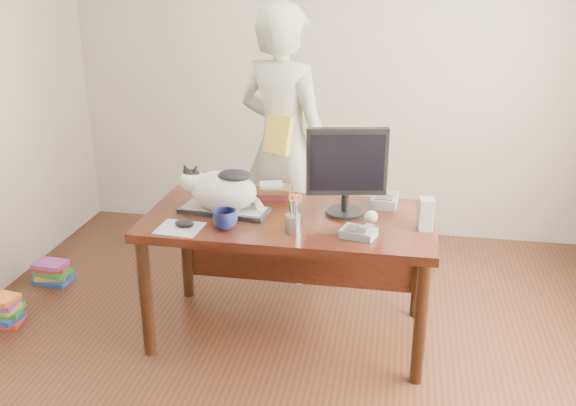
{
  "coord_description": "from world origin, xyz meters",
  "views": [
    {
      "loc": [
        0.58,
        -2.65,
        2.09
      ],
      "look_at": [
        0.0,
        0.55,
        0.85
      ],
      "focal_mm": 40.0,
      "sensor_mm": 36.0,
      "label": 1
    }
  ],
  "objects_px": {
    "monitor": "(347,167)",
    "phone": "(359,232)",
    "mouse": "(184,223)",
    "book_pile_b": "(53,272)",
    "speaker": "(426,214)",
    "person": "(283,146)",
    "coffee_mug": "(225,219)",
    "book_stack": "(273,191)",
    "calculator": "(384,200)",
    "desk": "(292,235)",
    "book_pile_a": "(1,310)",
    "baseball": "(372,217)",
    "keyboard": "(224,210)",
    "cat": "(221,189)",
    "pen_cup": "(293,221)"
  },
  "relations": [
    {
      "from": "cat",
      "to": "monitor",
      "type": "height_order",
      "value": "monitor"
    },
    {
      "from": "desk",
      "to": "person",
      "type": "distance_m",
      "value": 0.8
    },
    {
      "from": "book_pile_a",
      "to": "desk",
      "type": "bearing_deg",
      "value": 9.03
    },
    {
      "from": "baseball",
      "to": "calculator",
      "type": "relative_size",
      "value": 0.34
    },
    {
      "from": "person",
      "to": "speaker",
      "type": "bearing_deg",
      "value": 162.68
    },
    {
      "from": "baseball",
      "to": "calculator",
      "type": "height_order",
      "value": "baseball"
    },
    {
      "from": "monitor",
      "to": "phone",
      "type": "bearing_deg",
      "value": -82.21
    },
    {
      "from": "speaker",
      "to": "person",
      "type": "distance_m",
      "value": 1.24
    },
    {
      "from": "desk",
      "to": "mouse",
      "type": "relative_size",
      "value": 14.79
    },
    {
      "from": "baseball",
      "to": "person",
      "type": "relative_size",
      "value": 0.04
    },
    {
      "from": "mouse",
      "to": "book_pile_b",
      "type": "bearing_deg",
      "value": 157.36
    },
    {
      "from": "pen_cup",
      "to": "speaker",
      "type": "height_order",
      "value": "pen_cup"
    },
    {
      "from": "desk",
      "to": "baseball",
      "type": "bearing_deg",
      "value": -10.8
    },
    {
      "from": "monitor",
      "to": "book_pile_a",
      "type": "bearing_deg",
      "value": 176.63
    },
    {
      "from": "coffee_mug",
      "to": "book_stack",
      "type": "distance_m",
      "value": 0.55
    },
    {
      "from": "pen_cup",
      "to": "mouse",
      "type": "distance_m",
      "value": 0.58
    },
    {
      "from": "speaker",
      "to": "baseball",
      "type": "relative_size",
      "value": 2.47
    },
    {
      "from": "keyboard",
      "to": "book_stack",
      "type": "height_order",
      "value": "book_stack"
    },
    {
      "from": "keyboard",
      "to": "calculator",
      "type": "relative_size",
      "value": 2.5
    },
    {
      "from": "speaker",
      "to": "person",
      "type": "bearing_deg",
      "value": 129.47
    },
    {
      "from": "desk",
      "to": "book_pile_b",
      "type": "distance_m",
      "value": 1.82
    },
    {
      "from": "mouse",
      "to": "baseball",
      "type": "relative_size",
      "value": 1.55
    },
    {
      "from": "phone",
      "to": "book_pile_b",
      "type": "xyz_separation_m",
      "value": [
        -2.12,
        0.56,
        -0.7
      ]
    },
    {
      "from": "baseball",
      "to": "person",
      "type": "height_order",
      "value": "person"
    },
    {
      "from": "monitor",
      "to": "pen_cup",
      "type": "bearing_deg",
      "value": -141.7
    },
    {
      "from": "pen_cup",
      "to": "calculator",
      "type": "relative_size",
      "value": 1.03
    },
    {
      "from": "desk",
      "to": "mouse",
      "type": "xyz_separation_m",
      "value": [
        -0.53,
        -0.33,
        0.17
      ]
    },
    {
      "from": "book_pile_b",
      "to": "book_stack",
      "type": "bearing_deg",
      "value": -1.6
    },
    {
      "from": "speaker",
      "to": "book_pile_b",
      "type": "bearing_deg",
      "value": 162.48
    },
    {
      "from": "cat",
      "to": "keyboard",
      "type": "bearing_deg",
      "value": 8.36
    },
    {
      "from": "speaker",
      "to": "monitor",
      "type": "bearing_deg",
      "value": 155.64
    },
    {
      "from": "desk",
      "to": "book_pile_a",
      "type": "height_order",
      "value": "desk"
    },
    {
      "from": "keyboard",
      "to": "phone",
      "type": "distance_m",
      "value": 0.8
    },
    {
      "from": "monitor",
      "to": "coffee_mug",
      "type": "relative_size",
      "value": 3.79
    },
    {
      "from": "monitor",
      "to": "book_pile_b",
      "type": "bearing_deg",
      "value": 161.25
    },
    {
      "from": "keyboard",
      "to": "book_pile_b",
      "type": "height_order",
      "value": "keyboard"
    },
    {
      "from": "speaker",
      "to": "book_pile_b",
      "type": "height_order",
      "value": "speaker"
    },
    {
      "from": "pen_cup",
      "to": "book_stack",
      "type": "relative_size",
      "value": 0.89
    },
    {
      "from": "book_stack",
      "to": "book_pile_b",
      "type": "distance_m",
      "value": 1.72
    },
    {
      "from": "keyboard",
      "to": "cat",
      "type": "xyz_separation_m",
      "value": [
        -0.02,
        -0.0,
        0.13
      ]
    },
    {
      "from": "mouse",
      "to": "book_pile_a",
      "type": "xyz_separation_m",
      "value": [
        -1.23,
        0.05,
        -0.69
      ]
    },
    {
      "from": "phone",
      "to": "person",
      "type": "relative_size",
      "value": 0.11
    },
    {
      "from": "mouse",
      "to": "calculator",
      "type": "bearing_deg",
      "value": 31.44
    },
    {
      "from": "keyboard",
      "to": "monitor",
      "type": "relative_size",
      "value": 1.04
    },
    {
      "from": "keyboard",
      "to": "calculator",
      "type": "bearing_deg",
      "value": 24.65
    },
    {
      "from": "calculator",
      "to": "book_pile_b",
      "type": "height_order",
      "value": "calculator"
    },
    {
      "from": "cat",
      "to": "book_pile_b",
      "type": "height_order",
      "value": "cat"
    },
    {
      "from": "pen_cup",
      "to": "cat",
      "type": "bearing_deg",
      "value": 155.6
    },
    {
      "from": "coffee_mug",
      "to": "person",
      "type": "xyz_separation_m",
      "value": [
        0.12,
        1.01,
        0.13
      ]
    },
    {
      "from": "book_pile_b",
      "to": "calculator",
      "type": "bearing_deg",
      "value": -1.71
    }
  ]
}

